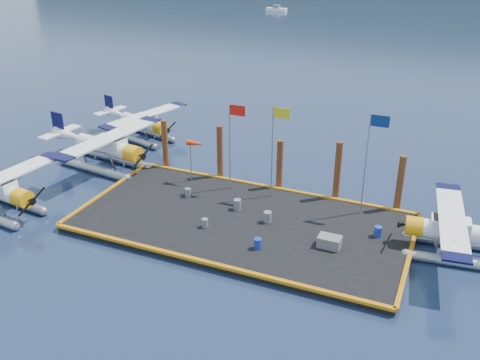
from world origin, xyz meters
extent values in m
plane|color=#172546|center=(0.00, 0.00, 0.00)|extent=(4000.00, 4000.00, 0.00)
cube|color=black|center=(0.00, 0.00, 0.20)|extent=(20.00, 10.00, 0.40)
cylinder|color=#8E929B|center=(-15.22, -3.43, 0.30)|extent=(6.14, 1.30, 0.59)
cube|color=white|center=(-14.57, -4.60, 1.97)|extent=(2.28, 1.33, 0.89)
cube|color=black|center=(-14.27, -4.64, 2.17)|extent=(1.49, 1.19, 0.54)
cylinder|color=#F19F0D|center=(-12.61, -4.83, 1.63)|extent=(1.11, 1.25, 1.14)
cube|color=black|center=(-11.77, -4.93, 1.63)|extent=(0.31, 2.19, 1.11)
cube|color=black|center=(-14.07, -0.39, 2.47)|extent=(1.57, 1.05, 0.13)
cylinder|color=#8E929B|center=(-12.98, 5.21, 0.32)|extent=(6.63, 1.53, 0.64)
cylinder|color=#8E929B|center=(-13.30, 2.88, 0.32)|extent=(6.63, 1.53, 0.64)
cylinder|color=white|center=(-12.93, 4.02, 1.76)|extent=(5.07, 1.84, 1.17)
cube|color=white|center=(-12.29, 3.93, 2.13)|extent=(2.48, 1.48, 0.96)
cube|color=black|center=(-11.98, 3.89, 2.34)|extent=(1.63, 1.31, 0.59)
cylinder|color=#F19F0D|center=(-10.18, 3.64, 1.76)|extent=(1.22, 1.37, 1.24)
cube|color=black|center=(-9.29, 3.52, 1.76)|extent=(0.39, 2.36, 1.20)
cube|color=white|center=(-12.29, 3.93, 2.66)|extent=(2.89, 9.72, 0.13)
cube|color=black|center=(-11.67, 8.47, 2.66)|extent=(1.71, 1.17, 0.14)
cube|color=black|center=(-12.92, -0.61, 2.66)|extent=(1.71, 1.17, 0.14)
cube|color=black|center=(-17.78, 4.68, 2.72)|extent=(1.18, 0.29, 1.81)
cube|color=white|center=(-17.68, 4.67, 2.02)|extent=(1.44, 3.72, 0.11)
cylinder|color=#8E929B|center=(-13.73, 11.40, 0.28)|extent=(5.65, 2.09, 0.55)
cylinder|color=#8E929B|center=(-14.28, 9.44, 0.28)|extent=(5.65, 2.09, 0.55)
cylinder|color=white|center=(-13.83, 10.37, 1.52)|extent=(4.40, 2.14, 1.01)
cube|color=white|center=(-13.30, 10.22, 1.84)|extent=(2.23, 1.53, 0.83)
cube|color=black|center=(-13.03, 10.14, 2.03)|extent=(1.51, 1.28, 0.51)
cylinder|color=#F19F0D|center=(-11.52, 9.72, 1.52)|extent=(1.18, 1.28, 1.07)
cube|color=black|center=(-10.77, 9.50, 1.52)|extent=(0.61, 1.99, 1.04)
cube|color=white|center=(-13.30, 10.22, 2.30)|extent=(3.59, 8.36, 0.11)
cube|color=black|center=(-12.22, 14.03, 2.30)|extent=(1.56, 1.17, 0.12)
cube|color=black|center=(-14.38, 6.41, 2.30)|extent=(1.56, 1.17, 0.12)
cube|color=black|center=(-17.91, 11.53, 2.35)|extent=(1.01, 0.38, 1.57)
cube|color=white|center=(-17.82, 11.50, 1.75)|extent=(1.65, 3.24, 0.09)
cylinder|color=#8E929B|center=(12.64, 0.61, 0.28)|extent=(5.82, 1.23, 0.56)
cylinder|color=#8E929B|center=(12.40, 2.65, 0.28)|extent=(5.82, 1.23, 0.56)
cylinder|color=white|center=(12.34, 1.61, 1.54)|extent=(4.44, 1.53, 1.03)
cube|color=white|center=(11.78, 1.54, 1.87)|extent=(2.16, 1.26, 0.84)
cube|color=black|center=(11.50, 1.51, 2.06)|extent=(1.41, 1.13, 0.51)
cylinder|color=#F19F0D|center=(9.92, 1.33, 1.54)|extent=(1.05, 1.19, 1.08)
cube|color=black|center=(9.13, 1.23, 1.54)|extent=(0.30, 2.07, 1.05)
cube|color=white|center=(11.78, 1.54, 2.34)|extent=(2.37, 8.52, 0.11)
cube|color=black|center=(12.25, -2.45, 2.34)|extent=(1.49, 1.00, 0.12)
cube|color=black|center=(11.31, 5.54, 2.34)|extent=(1.49, 1.00, 0.12)
cylinder|color=slate|center=(-4.57, 1.55, 0.69)|extent=(0.41, 0.41, 0.57)
cylinder|color=navy|center=(2.07, -2.60, 0.71)|extent=(0.44, 0.44, 0.62)
cylinder|color=slate|center=(1.53, 0.39, 0.75)|extent=(0.49, 0.49, 0.69)
cylinder|color=slate|center=(-1.71, -1.65, 0.67)|extent=(0.39, 0.39, 0.55)
cylinder|color=navy|center=(8.00, 1.36, 0.71)|extent=(0.45, 0.45, 0.63)
cylinder|color=slate|center=(-0.81, 1.17, 0.74)|extent=(0.49, 0.49, 0.68)
cube|color=slate|center=(5.70, -0.84, 0.72)|extent=(1.28, 0.85, 0.64)
cylinder|color=gray|center=(-2.50, 3.80, 3.40)|extent=(0.08, 0.08, 6.00)
cube|color=red|center=(-1.95, 3.80, 6.05)|extent=(1.10, 0.03, 0.70)
cylinder|color=gray|center=(0.50, 3.80, 3.50)|extent=(0.08, 0.08, 6.20)
cube|color=gold|center=(1.05, 3.80, 6.25)|extent=(1.10, 0.03, 0.70)
cylinder|color=gray|center=(6.50, 3.80, 3.65)|extent=(0.08, 0.08, 6.50)
cube|color=navy|center=(7.05, 3.80, 6.55)|extent=(1.10, 0.03, 0.70)
cylinder|color=gray|center=(-5.50, 3.80, 1.90)|extent=(0.07, 0.07, 3.00)
cone|color=red|center=(-5.00, 3.80, 3.30)|extent=(1.40, 0.44, 0.44)
cylinder|color=#4C2C15|center=(-8.50, 5.40, 2.00)|extent=(0.44, 0.44, 4.00)
cylinder|color=#4C2C15|center=(-4.00, 5.40, 2.10)|extent=(0.44, 0.44, 4.20)
cylinder|color=#4C2C15|center=(0.50, 5.40, 1.90)|extent=(0.44, 0.44, 3.80)
cylinder|color=#4C2C15|center=(4.50, 5.40, 2.15)|extent=(0.44, 0.44, 4.30)
cylinder|color=#4C2C15|center=(8.50, 5.40, 2.00)|extent=(0.44, 0.44, 4.00)
camera|label=1|loc=(11.20, -26.35, 16.62)|focal=40.00mm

